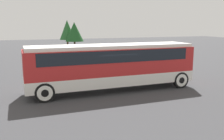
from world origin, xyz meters
The scene contains 6 objects.
ground_plane centered at (0.00, 0.00, 0.00)m, with size 120.00×120.00×0.00m, color #38383A.
tour_bus centered at (0.10, 0.00, 1.82)m, with size 10.96×2.50×3.01m.
parked_car_near centered at (4.17, 8.01, 0.68)m, with size 4.20×1.91×1.39m.
parked_car_mid centered at (5.10, 5.87, 0.70)m, with size 4.16×1.81×1.38m.
tree_left centered at (3.12, 25.14, 3.11)m, with size 2.94×2.94×4.65m.
tree_center centered at (2.24, 26.56, 3.39)m, with size 2.50×2.50×5.01m.
Camera 1 is at (-5.70, -14.91, 4.27)m, focal length 40.00 mm.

